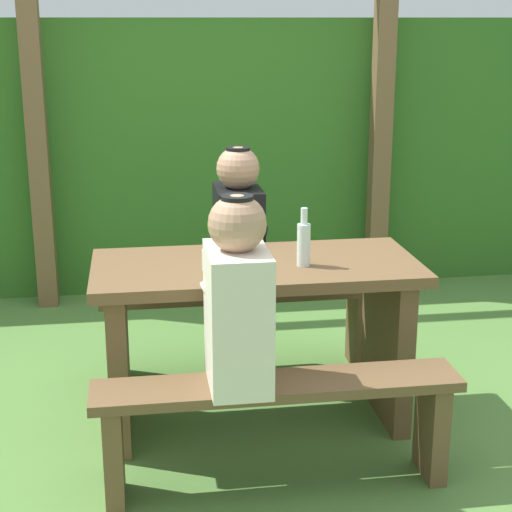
% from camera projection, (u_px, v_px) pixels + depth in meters
% --- Properties ---
extents(ground_plane, '(12.00, 12.00, 0.00)m').
position_uv_depth(ground_plane, '(256.00, 420.00, 3.71)').
color(ground_plane, '#517C38').
extents(hedge_backdrop, '(6.40, 0.80, 1.76)m').
position_uv_depth(hedge_backdrop, '(207.00, 150.00, 5.65)').
color(hedge_backdrop, '#316621').
rests_on(hedge_backdrop, ground_plane).
extents(pergola_post_left, '(0.12, 0.12, 1.98)m').
position_uv_depth(pergola_post_left, '(38.00, 150.00, 4.94)').
color(pergola_post_left, brown).
rests_on(pergola_post_left, ground_plane).
extents(pergola_post_right, '(0.12, 0.12, 1.98)m').
position_uv_depth(pergola_post_right, '(380.00, 142.00, 5.25)').
color(pergola_post_right, brown).
rests_on(pergola_post_right, ground_plane).
extents(picnic_table, '(1.40, 0.64, 0.75)m').
position_uv_depth(picnic_table, '(256.00, 315.00, 3.57)').
color(picnic_table, brown).
rests_on(picnic_table, ground_plane).
extents(bench_near, '(1.40, 0.24, 0.45)m').
position_uv_depth(bench_near, '(277.00, 412.00, 3.10)').
color(bench_near, brown).
rests_on(bench_near, ground_plane).
extents(bench_far, '(1.40, 0.24, 0.45)m').
position_uv_depth(bench_far, '(240.00, 313.00, 4.14)').
color(bench_far, brown).
rests_on(bench_far, ground_plane).
extents(person_white_shirt, '(0.25, 0.35, 0.72)m').
position_uv_depth(person_white_shirt, '(238.00, 299.00, 2.95)').
color(person_white_shirt, silver).
rests_on(person_white_shirt, bench_near).
extents(person_black_coat, '(0.25, 0.35, 0.72)m').
position_uv_depth(person_black_coat, '(238.00, 225.00, 4.01)').
color(person_black_coat, black).
rests_on(person_black_coat, bench_far).
extents(drinking_glass, '(0.08, 0.08, 0.09)m').
position_uv_depth(drinking_glass, '(211.00, 260.00, 3.38)').
color(drinking_glass, silver).
rests_on(drinking_glass, picnic_table).
extents(bottle_left, '(0.06, 0.06, 0.25)m').
position_uv_depth(bottle_left, '(304.00, 242.00, 3.43)').
color(bottle_left, silver).
rests_on(bottle_left, picnic_table).
extents(cell_phone, '(0.12, 0.16, 0.01)m').
position_uv_depth(cell_phone, '(259.00, 267.00, 3.42)').
color(cell_phone, silver).
rests_on(cell_phone, picnic_table).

